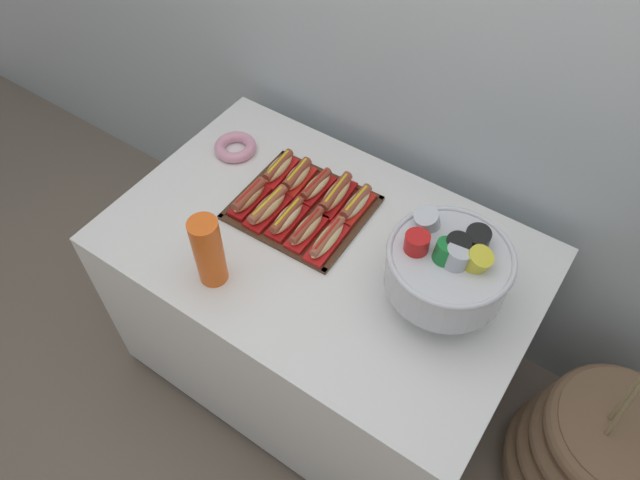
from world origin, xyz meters
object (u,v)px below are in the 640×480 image
object	(u,v)px
hot_dog_1	(267,208)
hot_dog_7	(316,186)
serving_tray	(302,208)
hot_dog_3	(307,228)
hot_dog_8	(336,195)
donut	(235,147)
hot_dog_6	(297,177)
hot_dog_2	(287,218)
hot_dog_0	(248,198)
hot_dog_5	(278,168)
hot_dog_9	(356,204)
cup_stack	(209,251)
hot_dog_4	(328,239)
punch_bowl	(447,266)
buffet_table	(322,309)
floor_vase	(596,456)

from	to	relation	value
hot_dog_1	hot_dog_7	bearing A→B (deg)	67.12
serving_tray	hot_dog_3	world-z (taller)	hot_dog_3
hot_dog_8	donut	size ratio (longest dim) A/B	1.28
hot_dog_6	hot_dog_2	bearing A→B (deg)	-63.99
hot_dog_0	hot_dog_2	bearing A→B (deg)	1.56
hot_dog_5	hot_dog_9	distance (m)	0.30
hot_dog_1	hot_dog_5	distance (m)	0.18
hot_dog_1	cup_stack	distance (m)	0.29
donut	hot_dog_4	bearing A→B (deg)	-18.62
hot_dog_3	punch_bowl	distance (m)	0.46
hot_dog_0	hot_dog_7	size ratio (longest dim) A/B	1.05
punch_bowl	donut	distance (m)	0.89
hot_dog_1	hot_dog_7	size ratio (longest dim) A/B	1.17
hot_dog_6	hot_dog_7	world-z (taller)	hot_dog_6
hot_dog_5	hot_dog_8	distance (m)	0.23
serving_tray	hot_dog_3	xyz separation A→B (m)	(0.08, -0.08, 0.03)
buffet_table	floor_vase	xyz separation A→B (m)	(1.01, 0.13, -0.18)
hot_dog_0	hot_dog_3	world-z (taller)	hot_dog_0
hot_dog_2	hot_dog_7	world-z (taller)	hot_dog_2
hot_dog_1	hot_dog_5	size ratio (longest dim) A/B	1.08
hot_dog_7	hot_dog_8	size ratio (longest dim) A/B	0.82
buffet_table	hot_dog_8	bearing A→B (deg)	110.13
buffet_table	hot_dog_1	xyz separation A→B (m)	(-0.21, -0.00, 0.41)
hot_dog_4	hot_dog_8	distance (m)	0.18
hot_dog_0	hot_dog_7	distance (m)	0.22
hot_dog_6	cup_stack	size ratio (longest dim) A/B	0.66
hot_dog_6	cup_stack	bearing A→B (deg)	-87.63
hot_dog_6	hot_dog_8	size ratio (longest dim) A/B	0.84
donut	hot_dog_7	bearing A→B (deg)	-1.39
serving_tray	hot_dog_8	distance (m)	0.12
buffet_table	hot_dog_5	distance (m)	0.52
hot_dog_2	hot_dog_9	xyz separation A→B (m)	(0.15, 0.17, 0.00)
hot_dog_0	cup_stack	bearing A→B (deg)	-72.08
hot_dog_6	hot_dog_0	bearing A→B (deg)	-112.88
hot_dog_2	hot_dog_8	distance (m)	0.18
floor_vase	cup_stack	world-z (taller)	floor_vase
hot_dog_0	hot_dog_7	bearing A→B (deg)	49.29
hot_dog_4	hot_dog_8	size ratio (longest dim) A/B	0.98
hot_dog_8	hot_dog_9	bearing A→B (deg)	1.56
hot_dog_1	hot_dog_9	distance (m)	0.28
hot_dog_2	hot_dog_8	xyz separation A→B (m)	(0.07, 0.17, 0.00)
punch_bowl	donut	world-z (taller)	punch_bowl
hot_dog_9	donut	size ratio (longest dim) A/B	1.11
hot_dog_8	hot_dog_7	bearing A→B (deg)	-178.44
buffet_table	floor_vase	size ratio (longest dim) A/B	1.23
donut	cup_stack	bearing A→B (deg)	-57.20
hot_dog_5	hot_dog_3	bearing A→B (deg)	-34.69
floor_vase	hot_dog_0	world-z (taller)	floor_vase
buffet_table	hot_dog_8	size ratio (longest dim) A/B	6.99
hot_dog_2	punch_bowl	bearing A→B (deg)	2.57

